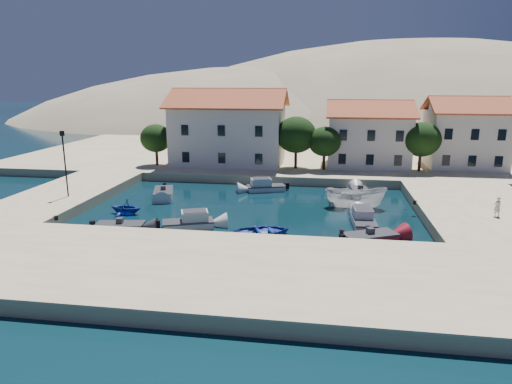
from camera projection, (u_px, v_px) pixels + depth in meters
ground at (231, 245)px, 33.50m from camera, size 400.00×400.00×0.00m
quay_south at (211, 272)px, 27.63m from camera, size 52.00×12.00×1.00m
quay_east at (483, 212)px, 39.98m from camera, size 11.00×20.00×1.00m
quay_west at (66, 196)px, 45.77m from camera, size 8.00×20.00×1.00m
quay_north at (294, 156)px, 69.56m from camera, size 80.00×36.00×1.00m
hills at (365, 186)px, 154.73m from camera, size 254.00×176.00×99.00m
building_left at (229, 126)px, 59.84m from camera, size 14.70×9.45×9.70m
building_mid at (368, 133)px, 58.33m from camera, size 10.50×8.40×8.30m
building_right at (465, 131)px, 57.47m from camera, size 9.45×8.40×8.80m
trees at (308, 138)px, 56.12m from camera, size 37.30×5.30×6.45m
lamppost at (64, 157)px, 42.61m from camera, size 0.35×0.25×6.22m
bollards at (275, 217)px, 36.53m from camera, size 29.36×9.56×0.30m
motorboat_grey_sw at (120, 227)px, 36.67m from camera, size 4.00×2.23×1.25m
cabin_cruiser_south at (188, 222)px, 37.26m from camera, size 4.47×3.07×1.60m
rowboat_south at (262, 235)px, 35.64m from camera, size 5.23×4.50×0.91m
motorboat_red_se at (370, 238)px, 34.22m from camera, size 4.43×3.42×1.25m
cabin_cruiser_east at (363, 220)px, 37.88m from camera, size 2.09×4.54×1.60m
boat_east at (355, 208)px, 43.26m from camera, size 5.78×2.24×2.22m
motorboat_white_ne at (360, 192)px, 48.00m from camera, size 2.12×3.79×1.25m
rowboat_west at (126, 214)px, 41.33m from camera, size 3.16×2.81×1.54m
motorboat_white_west at (163, 193)px, 47.78m from camera, size 3.10×4.70×1.25m
cabin_cruiser_north at (266, 187)px, 49.71m from camera, size 4.42×2.98×1.60m
pedestrian at (497, 207)px, 36.92m from camera, size 0.68×0.53×1.64m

